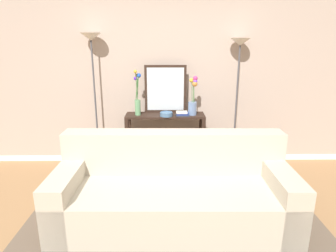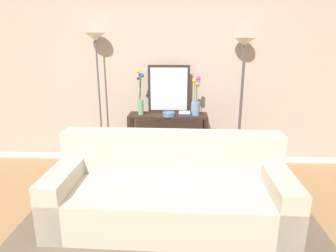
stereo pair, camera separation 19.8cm
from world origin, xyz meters
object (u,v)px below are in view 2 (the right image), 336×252
at_px(book_row_under_console, 149,164).
at_px(vase_tall_flowers, 141,98).
at_px(couch, 170,192).
at_px(floor_lamp_left, 97,64).
at_px(floor_lamp_right, 243,68).
at_px(vase_short_flowers, 196,101).
at_px(fruit_bowl, 169,114).
at_px(console_table, 168,132).
at_px(wall_mirror, 169,89).
at_px(book_stack, 185,114).

bearing_deg(book_row_under_console, vase_tall_flowers, -168.09).
xyz_separation_m(couch, floor_lamp_left, (-1.08, 1.39, 1.21)).
height_order(floor_lamp_right, vase_tall_flowers, floor_lamp_right).
xyz_separation_m(vase_short_flowers, fruit_bowl, (-0.37, -0.06, -0.17)).
bearing_deg(book_row_under_console, floor_lamp_left, 171.98).
bearing_deg(console_table, floor_lamp_left, 174.24).
xyz_separation_m(floor_lamp_left, wall_mirror, (1.01, 0.03, -0.35)).
xyz_separation_m(couch, vase_short_flowers, (0.30, 1.26, 0.71)).
bearing_deg(floor_lamp_right, fruit_bowl, -168.89).
height_order(wall_mirror, book_row_under_console, wall_mirror).
height_order(wall_mirror, vase_tall_flowers, wall_mirror).
relative_size(vase_tall_flowers, vase_short_flowers, 1.15).
xyz_separation_m(couch, vase_tall_flowers, (-0.47, 1.27, 0.75)).
distance_m(console_table, fruit_bowl, 0.31).
relative_size(console_table, vase_short_flowers, 2.04).
height_order(vase_tall_flowers, book_row_under_console, vase_tall_flowers).
xyz_separation_m(console_table, book_row_under_console, (-0.28, 0.00, -0.50)).
distance_m(couch, book_stack, 1.33).
relative_size(vase_short_flowers, book_stack, 2.76).
height_order(floor_lamp_right, fruit_bowl, floor_lamp_right).
bearing_deg(vase_short_flowers, book_row_under_console, 177.07).
relative_size(floor_lamp_right, vase_short_flowers, 3.40).
bearing_deg(wall_mirror, floor_lamp_left, -178.02).
bearing_deg(couch, floor_lamp_right, 55.87).
bearing_deg(vase_short_flowers, floor_lamp_right, 11.93).
xyz_separation_m(floor_lamp_left, book_row_under_console, (0.72, -0.10, -1.46)).
bearing_deg(wall_mirror, book_stack, -43.17).
height_order(floor_lamp_left, floor_lamp_right, floor_lamp_left).
xyz_separation_m(fruit_bowl, book_row_under_console, (-0.30, 0.10, -0.80)).
bearing_deg(book_row_under_console, couch, -74.14).
bearing_deg(vase_short_flowers, fruit_bowl, -170.32).
xyz_separation_m(vase_tall_flowers, book_stack, (0.62, -0.06, -0.21)).
bearing_deg(vase_short_flowers, floor_lamp_left, 174.43).
bearing_deg(couch, wall_mirror, 93.08).
height_order(couch, wall_mirror, wall_mirror).
bearing_deg(book_stack, vase_short_flowers, 17.80).
bearing_deg(vase_tall_flowers, book_row_under_console, 11.91).
relative_size(floor_lamp_right, wall_mirror, 2.74).
height_order(vase_tall_flowers, vase_short_flowers, vase_tall_flowers).
distance_m(wall_mirror, vase_short_flowers, 0.44).
relative_size(vase_short_flowers, fruit_bowl, 3.10).
relative_size(floor_lamp_left, fruit_bowl, 10.94).
bearing_deg(wall_mirror, console_table, -92.64).
bearing_deg(couch, vase_tall_flowers, 110.09).
relative_size(console_table, wall_mirror, 1.65).
relative_size(couch, book_stack, 12.06).
distance_m(couch, fruit_bowl, 1.31).
xyz_separation_m(floor_lamp_right, fruit_bowl, (-1.01, -0.20, -0.61)).
relative_size(couch, floor_lamp_right, 1.28).
height_order(vase_short_flowers, book_row_under_console, vase_short_flowers).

